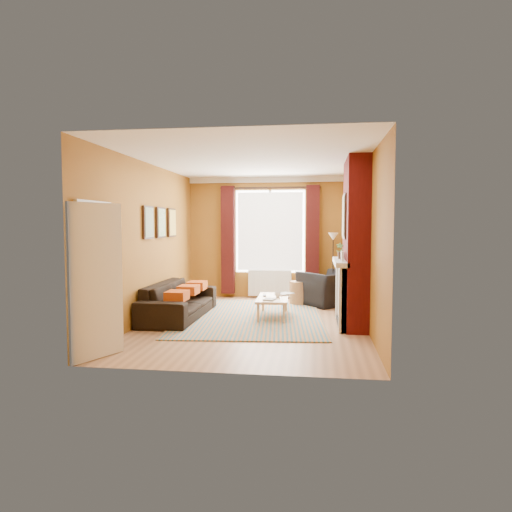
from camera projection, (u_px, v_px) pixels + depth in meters
name	position (u px, v px, depth m)	size (l,w,h in m)	color
ground	(254.00, 322.00, 7.99)	(5.50, 5.50, 0.00)	#906441
room_walls	(291.00, 243.00, 8.08)	(3.82, 5.54, 2.83)	#8C5A1B
striped_rug	(251.00, 317.00, 8.44)	(2.88, 3.79, 0.02)	#2D677E
sofa	(179.00, 300.00, 8.36)	(2.23, 0.87, 0.65)	black
armchair	(329.00, 288.00, 9.70)	(1.10, 0.96, 0.71)	black
coffee_table	(273.00, 299.00, 8.41)	(0.60, 1.14, 0.37)	#D8AF7C
wicker_stool	(299.00, 293.00, 9.78)	(0.41, 0.41, 0.50)	olive
floor_lamp	(333.00, 247.00, 10.09)	(0.24, 0.24, 1.53)	black
book_a	(264.00, 299.00, 8.12)	(0.19, 0.26, 0.02)	#999999
book_b	(280.00, 293.00, 8.81)	(0.24, 0.32, 0.02)	#999999
mug	(278.00, 295.00, 8.37)	(0.11, 0.11, 0.10)	#999999
tv_remote	(265.00, 295.00, 8.54)	(0.07, 0.18, 0.02)	#28282A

